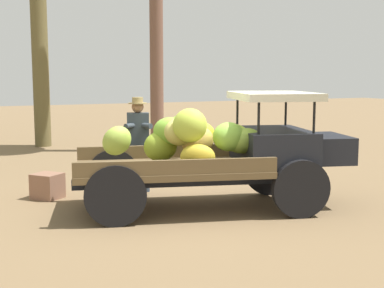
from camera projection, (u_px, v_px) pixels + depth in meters
The scene contains 4 objects.
ground_plane at pixel (201, 208), 8.74m from camera, with size 60.00×60.00×0.00m, color olive.
truck at pixel (224, 150), 8.63m from camera, with size 4.66×2.63×1.89m.
farmer at pixel (138, 138), 9.83m from camera, with size 0.54×0.50×1.76m.
wooden_crate at pixel (47, 186), 9.41m from camera, with size 0.46×0.43×0.44m, color #8D624B.
Camera 1 is at (-3.58, -7.74, 2.20)m, focal length 49.91 mm.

